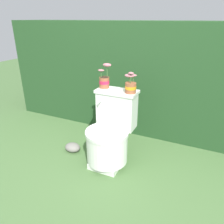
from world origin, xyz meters
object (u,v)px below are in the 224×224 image
(potted_plant_midleft, at_px, (131,85))
(potted_plant_left, at_px, (104,80))
(garden_stone, at_px, (73,147))
(toilet, at_px, (110,134))

(potted_plant_midleft, bearing_deg, potted_plant_left, 171.20)
(potted_plant_left, distance_m, garden_stone, 0.87)
(garden_stone, bearing_deg, toilet, 2.64)
(toilet, height_order, potted_plant_midleft, potted_plant_midleft)
(toilet, distance_m, potted_plant_left, 0.56)
(toilet, bearing_deg, potted_plant_midleft, 42.44)
(potted_plant_midleft, bearing_deg, garden_stone, -165.56)
(potted_plant_left, xyz_separation_m, potted_plant_midleft, (0.31, -0.05, -0.01))
(potted_plant_midleft, relative_size, garden_stone, 1.15)
(toilet, distance_m, potted_plant_midleft, 0.54)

